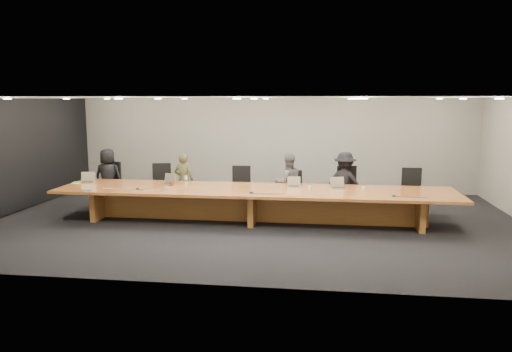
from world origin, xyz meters
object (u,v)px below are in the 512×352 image
at_px(paper_cup_far, 364,188).
at_px(chair_right, 349,190).
at_px(chair_far_right, 414,191).
at_px(laptop_a, 87,177).
at_px(chair_mid_right, 292,190).
at_px(person_b, 184,180).
at_px(amber_mug, 172,183).
at_px(av_box, 88,190).
at_px(chair_mid_left, 241,188).
at_px(mic_center, 251,192).
at_px(laptop_b, 167,179).
at_px(laptop_e, 339,183).
at_px(person_d, 345,183).
at_px(laptop_d, 294,182).
at_px(water_bottle, 186,181).
at_px(person_c, 288,183).
at_px(conference_table, 254,199).
at_px(chair_left, 161,185).
at_px(paper_cup_near, 310,188).
at_px(chair_far_left, 108,183).
at_px(mic_right, 394,196).
at_px(mic_left, 138,188).
at_px(person_a, 108,177).

bearing_deg(paper_cup_far, chair_right, 104.76).
xyz_separation_m(chair_far_right, laptop_a, (-7.86, -0.92, 0.31)).
xyz_separation_m(chair_mid_right, person_b, (-2.77, -0.03, 0.20)).
xyz_separation_m(amber_mug, av_box, (-1.66, -0.90, -0.04)).
relative_size(laptop_a, amber_mug, 3.05).
xyz_separation_m(chair_mid_left, amber_mug, (-1.47, -1.00, 0.25)).
relative_size(amber_mug, mic_center, 0.89).
relative_size(laptop_b, laptop_e, 1.00).
distance_m(person_d, laptop_b, 4.29).
bearing_deg(laptop_d, water_bottle, 176.89).
bearing_deg(laptop_e, paper_cup_far, -33.98).
distance_m(person_c, laptop_a, 4.91).
xyz_separation_m(laptop_a, laptop_e, (6.05, 0.02, -0.00)).
distance_m(conference_table, chair_left, 2.87).
distance_m(chair_far_right, paper_cup_near, 2.72).
xyz_separation_m(chair_far_left, paper_cup_near, (5.31, -1.19, 0.22)).
height_order(person_d, av_box, person_d).
height_order(chair_far_left, mic_right, chair_far_left).
height_order(chair_left, laptop_d, chair_left).
xyz_separation_m(chair_right, chair_far_right, (1.53, 0.05, -0.01)).
xyz_separation_m(water_bottle, mic_left, (-0.94, -0.67, -0.09)).
bearing_deg(laptop_d, laptop_a, 175.79).
relative_size(chair_mid_right, laptop_b, 3.08).
xyz_separation_m(chair_far_left, laptop_e, (5.96, -0.96, 0.31)).
height_order(chair_mid_left, chair_far_right, chair_far_right).
distance_m(laptop_a, mic_center, 4.24).
bearing_deg(chair_far_left, person_a, -47.84).
xyz_separation_m(person_d, paper_cup_near, (-0.82, -1.05, 0.04)).
height_order(chair_mid_right, laptop_e, chair_mid_right).
bearing_deg(mic_left, person_d, 17.95).
height_order(chair_mid_left, laptop_e, chair_mid_left).
bearing_deg(water_bottle, mic_center, -25.64).
bearing_deg(chair_far_right, chair_mid_left, 174.01).
xyz_separation_m(person_c, amber_mug, (-2.66, -0.94, 0.09)).
height_order(chair_left, chair_far_right, chair_left).
relative_size(chair_left, paper_cup_far, 13.39).
bearing_deg(amber_mug, chair_far_left, 152.20).
bearing_deg(chair_left, chair_right, -11.53).
bearing_deg(mic_center, paper_cup_near, 25.94).
distance_m(laptop_a, laptop_e, 6.05).
bearing_deg(amber_mug, paper_cup_far, -0.28).
distance_m(paper_cup_near, mic_right, 1.86).
distance_m(chair_mid_left, mic_center, 1.79).
distance_m(person_b, water_bottle, 0.97).
height_order(chair_mid_right, mic_left, chair_mid_right).
distance_m(person_c, mic_right, 2.82).
bearing_deg(conference_table, person_b, 148.80).
relative_size(chair_mid_left, paper_cup_far, 13.10).
xyz_separation_m(person_c, av_box, (-4.32, -1.84, 0.05)).
relative_size(laptop_e, av_box, 1.71).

